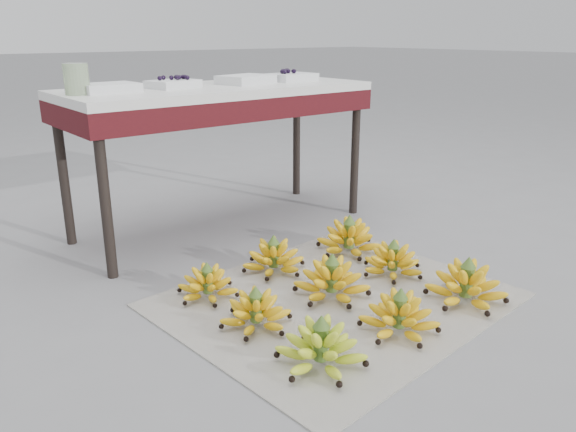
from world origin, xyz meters
TOP-DOWN VIEW (x-y plane):
  - ground at (0.00, 0.00)m, footprint 60.00×60.00m
  - newspaper_mat at (-0.05, -0.02)m, footprint 1.33×1.15m
  - bunch_front_left at (-0.41, -0.32)m, footprint 0.34×0.34m
  - bunch_front_center at (-0.06, -0.34)m, footprint 0.31×0.31m
  - bunch_front_right at (0.33, -0.35)m, footprint 0.36×0.36m
  - bunch_mid_left at (-0.43, 0.01)m, footprint 0.33×0.33m
  - bunch_mid_center at (-0.05, 0.02)m, footprint 0.32×0.32m
  - bunch_mid_right at (0.30, 0.01)m, footprint 0.35×0.35m
  - bunch_back_left at (-0.44, 0.32)m, footprint 0.28×0.28m
  - bunch_back_center at (-0.08, 0.36)m, footprint 0.36×0.36m
  - bunch_back_right at (0.34, 0.31)m, footprint 0.40×0.40m
  - vendor_table at (0.08, 1.01)m, footprint 1.57×0.63m
  - tray_far_left at (-0.48, 1.04)m, footprint 0.26×0.19m
  - tray_left at (-0.15, 1.05)m, footprint 0.26×0.22m
  - tray_right at (0.25, 1.02)m, footprint 0.31×0.25m
  - tray_far_right at (0.55, 1.01)m, footprint 0.27×0.20m
  - glass_jar at (-0.62, 1.02)m, footprint 0.11×0.11m

SIDE VIEW (x-z plane):
  - ground at x=0.00m, z-range 0.00..0.00m
  - newspaper_mat at x=-0.05m, z-range 0.00..0.01m
  - bunch_back_left at x=-0.44m, z-range -0.02..0.13m
  - bunch_mid_left at x=-0.43m, z-range -0.02..0.14m
  - bunch_mid_right at x=0.30m, z-range -0.02..0.14m
  - bunch_back_center at x=-0.08m, z-range -0.02..0.15m
  - bunch_front_center at x=-0.06m, z-range -0.02..0.15m
  - bunch_front_left at x=-0.41m, z-range -0.02..0.15m
  - bunch_mid_center at x=-0.05m, z-range -0.02..0.16m
  - bunch_back_right at x=0.34m, z-range -0.02..0.16m
  - bunch_front_right at x=0.33m, z-range -0.02..0.16m
  - vendor_table at x=0.08m, z-range 0.29..1.04m
  - tray_far_left at x=-0.48m, z-range 0.75..0.79m
  - tray_left at x=-0.15m, z-range 0.74..0.80m
  - tray_right at x=0.25m, z-range 0.75..0.80m
  - tray_far_right at x=0.55m, z-range 0.74..0.81m
  - glass_jar at x=-0.62m, z-range 0.75..0.88m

